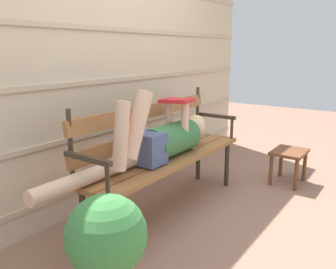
% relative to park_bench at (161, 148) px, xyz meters
% --- Properties ---
extents(ground_plane, '(12.00, 12.00, 0.00)m').
position_rel_park_bench_xyz_m(ground_plane, '(0.00, -0.23, -0.52)').
color(ground_plane, '#936B56').
extents(house_siding, '(4.63, 0.08, 2.53)m').
position_rel_park_bench_xyz_m(house_siding, '(0.00, 0.53, 0.74)').
color(house_siding, beige).
rests_on(house_siding, ground).
extents(park_bench, '(1.75, 0.43, 0.95)m').
position_rel_park_bench_xyz_m(park_bench, '(0.00, 0.00, 0.00)').
color(park_bench, '#9E6638').
rests_on(park_bench, ground).
extents(reclining_person, '(1.74, 0.26, 0.58)m').
position_rel_park_bench_xyz_m(reclining_person, '(-0.10, -0.07, 0.11)').
color(reclining_person, '#33703D').
extents(footstool, '(0.39, 0.30, 0.34)m').
position_rel_park_bench_xyz_m(footstool, '(1.19, -0.70, -0.25)').
color(footstool, brown).
rests_on(footstool, ground).
extents(potted_plant, '(0.39, 0.39, 0.65)m').
position_rel_park_bench_xyz_m(potted_plant, '(-1.16, -0.52, -0.15)').
color(potted_plant, '#AD5B3D').
rests_on(potted_plant, ground).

